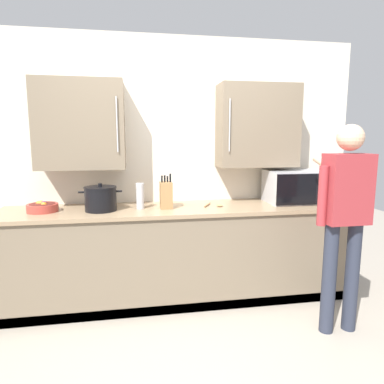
{
  "coord_description": "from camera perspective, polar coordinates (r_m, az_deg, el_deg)",
  "views": [
    {
      "loc": [
        -0.38,
        -2.26,
        1.56
      ],
      "look_at": [
        0.15,
        0.83,
        1.06
      ],
      "focal_mm": 31.86,
      "sensor_mm": 36.0,
      "label": 1
    }
  ],
  "objects": [
    {
      "name": "microwave_oven",
      "position": [
        3.58,
        16.47,
        0.86
      ],
      "size": [
        0.55,
        0.41,
        0.33
      ],
      "color": "#B7BABF",
      "rests_on": "counter_unit"
    },
    {
      "name": "knife_block",
      "position": [
        3.18,
        -4.36,
        -0.48
      ],
      "size": [
        0.11,
        0.15,
        0.33
      ],
      "color": "#A37547",
      "rests_on": "counter_unit"
    },
    {
      "name": "counter_unit",
      "position": [
        3.35,
        -2.71,
        -10.23
      ],
      "size": [
        3.24,
        0.68,
        0.91
      ],
      "color": "#756651",
      "rests_on": "ground_plane"
    },
    {
      "name": "stock_pot",
      "position": [
        3.17,
        -15.05,
        -1.08
      ],
      "size": [
        0.38,
        0.29,
        0.25
      ],
      "color": "black",
      "rests_on": "counter_unit"
    },
    {
      "name": "person_figure",
      "position": [
        2.91,
        24.12,
        -2.89
      ],
      "size": [
        0.44,
        0.63,
        1.66
      ],
      "color": "#282D3D",
      "rests_on": "ground_plane"
    },
    {
      "name": "back_wall_tiled",
      "position": [
        3.49,
        -3.48,
        6.33
      ],
      "size": [
        3.86,
        0.44,
        2.55
      ],
      "color": "beige",
      "rests_on": "ground_plane"
    },
    {
      "name": "wooden_spoon",
      "position": [
        3.28,
        3.72,
        -2.24
      ],
      "size": [
        0.2,
        0.18,
        0.02
      ],
      "color": "#A37547",
      "rests_on": "counter_unit"
    },
    {
      "name": "fruit_bowl",
      "position": [
        3.31,
        -23.75,
        -2.32
      ],
      "size": [
        0.27,
        0.27,
        0.1
      ],
      "color": "#AD3D33",
      "rests_on": "counter_unit"
    },
    {
      "name": "thermos_flask",
      "position": [
        3.18,
        -8.67,
        -0.64
      ],
      "size": [
        0.08,
        0.08,
        0.24
      ],
      "color": "#B7BABF",
      "rests_on": "counter_unit"
    },
    {
      "name": "ground_plane",
      "position": [
        2.78,
        -0.17,
        -25.14
      ],
      "size": [
        9.77,
        9.77,
        0.0
      ],
      "primitive_type": "plane",
      "color": "#9E9384"
    }
  ]
}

